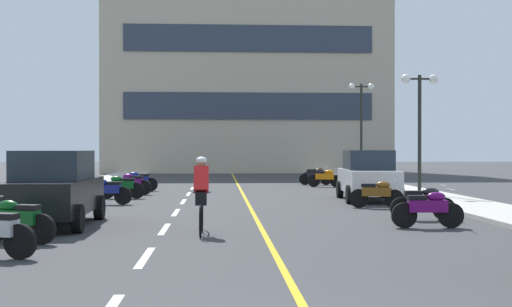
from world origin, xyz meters
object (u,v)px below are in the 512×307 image
Objects in this scene: parked_car_mid at (368,175)px; motorcycle_5 at (377,193)px; motorcycle_2 at (16,220)px; cyclist_rider at (201,194)px; motorcycle_3 at (428,208)px; street_lamp_mid at (420,105)px; motorcycle_11 at (316,176)px; motorcycle_6 at (107,190)px; motorcycle_4 at (423,202)px; motorcycle_8 at (132,183)px; motorcycle_10 at (325,177)px; motorcycle_12 at (316,174)px; street_lamp_far at (361,110)px; parked_car_near at (54,188)px; motorcycle_7 at (122,186)px; motorcycle_9 at (138,181)px.

parked_car_mid is 2.61× the size of motorcycle_5.
cyclist_rider is (3.58, 1.24, 0.41)m from motorcycle_2.
street_lamp_mid is at bearing 73.86° from motorcycle_3.
motorcycle_6 is at bearing -126.97° from motorcycle_11.
street_lamp_mid is 9.19m from motorcycle_4.
motorcycle_8 is (-8.51, 6.69, 0.00)m from motorcycle_5.
motorcycle_10 is at bearing 90.48° from motorcycle_4.
parked_car_mid reaches higher than motorcycle_12.
motorcycle_8 is 12.54m from motorcycle_12.
parked_car_mid is 2.53× the size of motorcycle_3.
motorcycle_2 is at bearing -158.14° from motorcycle_4.
street_lamp_mid reaches higher than motorcycle_8.
motorcycle_2 is at bearing -112.28° from motorcycle_12.
street_lamp_far reaches higher than motorcycle_8.
motorcycle_11 is 20.29m from cyclist_rider.
parked_car_near is at bearing -154.55° from motorcycle_5.
motorcycle_12 is at bearing 67.72° from motorcycle_2.
motorcycle_2 and motorcycle_3 have the same top height.
motorcycle_7 is (-8.97, 7.98, 0.00)m from motorcycle_4.
street_lamp_mid is at bearing 52.82° from cyclist_rider.
motorcycle_4 is 15.17m from motorcycle_9.
motorcycle_5 and motorcycle_6 have the same top height.
motorcycle_11 is 0.96× the size of cyclist_rider.
motorcycle_5 is at bearing 39.00° from motorcycle_2.
parked_car_mid is 2.56× the size of motorcycle_12.
parked_car_near is 18.29m from motorcycle_10.
cyclist_rider is at bearing 19.04° from motorcycle_2.
street_lamp_far reaches higher than motorcycle_5.
parked_car_near is at bearing -92.25° from motorcycle_8.
parked_car_near is 8.76m from motorcycle_7.
motorcycle_12 is (0.03, 19.01, 0.00)m from motorcycle_4.
parked_car_near is 11.89m from parked_car_mid.
motorcycle_8 is at bearing -141.27° from motorcycle_11.
parked_car_mid is 13.91m from motorcycle_2.
motorcycle_9 is 1.00× the size of motorcycle_11.
motorcycle_2 is 9.10m from motorcycle_3.
motorcycle_9 is (-0.01, 2.11, 0.00)m from motorcycle_8.
motorcycle_10 is at bearing 59.87° from parked_car_near.
parked_car_mid is 8.50m from motorcycle_10.
motorcycle_3 and motorcycle_7 have the same top height.
motorcycle_5 is 13.57m from motorcycle_11.
motorcycle_8 is at bearing 87.55° from motorcycle_6.
street_lamp_mid reaches higher than motorcycle_9.
motorcycle_5 is at bearing -12.31° from motorcycle_6.
street_lamp_far is 20.70m from motorcycle_4.
motorcycle_7 and motorcycle_8 have the same top height.
motorcycle_6 is (0.21, 9.12, 0.00)m from motorcycle_2.
motorcycle_7 is 1.00× the size of motorcycle_11.
parked_car_mid is 2.54× the size of motorcycle_6.
motorcycle_12 is at bearing 90.10° from parked_car_mid.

